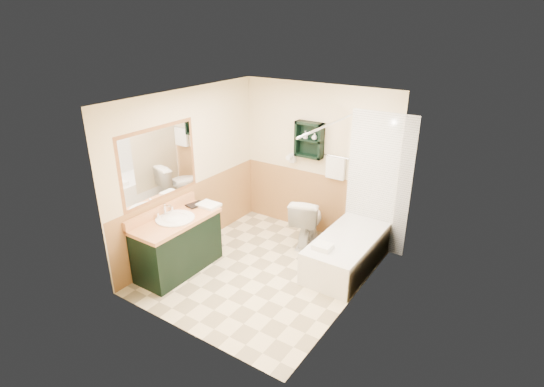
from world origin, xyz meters
The scene contains 25 objects.
floor centered at (0.00, 0.00, 0.00)m, with size 3.00×3.00×0.00m, color beige.
back_wall centered at (0.00, 1.52, 1.20)m, with size 2.60×0.04×2.40m, color #FFF4C7.
left_wall centered at (-1.32, 0.00, 1.20)m, with size 0.04×3.00×2.40m, color #FFF4C7.
right_wall centered at (1.32, 0.00, 1.20)m, with size 0.04×3.00×2.40m, color #FFF4C7.
ceiling centered at (0.00, 0.00, 2.42)m, with size 2.60×3.00×0.04m, color white.
wainscot_left centered at (-1.29, 0.00, 0.50)m, with size 2.98×2.98×1.00m, color #BA7E4B, non-canonical shape.
wainscot_back centered at (0.00, 1.49, 0.50)m, with size 2.58×2.58×1.00m, color #BA7E4B, non-canonical shape.
mirror_frame centered at (-1.27, -0.55, 1.50)m, with size 1.30×1.30×1.00m, color #996632, non-canonical shape.
mirror_glass centered at (-1.27, -0.55, 1.50)m, with size 1.20×1.20×0.90m, color white, non-canonical shape.
tile_right centered at (1.28, 0.75, 1.05)m, with size 1.50×1.50×2.10m, color white, non-canonical shape.
tile_back centered at (1.03, 1.48, 1.05)m, with size 0.95×0.95×2.10m, color white, non-canonical shape.
tile_accent centered at (1.27, 0.75, 1.90)m, with size 1.50×1.50×0.10m, color #154A2A, non-canonical shape.
wall_shelf centered at (-0.10, 1.41, 1.55)m, with size 0.45×0.15×0.55m, color black.
hair_dryer centered at (-0.40, 1.43, 1.20)m, with size 0.10×0.24×0.18m, color white, non-canonical shape.
towel_bar centered at (0.35, 1.45, 1.35)m, with size 0.40×0.06×0.40m, color white, non-canonical shape.
curtain_rod centered at (0.53, 0.75, 2.00)m, with size 0.03×0.03×1.60m, color silver.
shower_curtain centered at (0.53, 0.92, 1.15)m, with size 1.05×1.05×1.70m, color beige, non-canonical shape.
vanity centered at (-0.99, -0.61, 0.39)m, with size 0.59×1.24×0.79m, color black.
bathtub centered at (0.93, 0.73, 0.24)m, with size 0.71×1.50×0.48m, color white.
toilet centered at (0.11, 1.04, 0.38)m, with size 0.44×0.78×0.77m, color white.
counter_towel centered at (-0.89, -0.06, 0.81)m, with size 0.30×0.24×0.04m, color white.
vanity_book centered at (-1.16, -0.12, 0.91)m, with size 0.18×0.02×0.25m, color black.
tub_towel centered at (0.78, 0.26, 0.51)m, with size 0.24×0.20×0.07m, color white.
soap_bottle_a centered at (-0.16, 1.40, 1.59)m, with size 0.05×0.12×0.05m, color white.
soap_bottle_b centered at (-0.01, 1.40, 1.61)m, with size 0.08×0.11×0.08m, color white.
Camera 1 is at (2.91, -4.14, 3.30)m, focal length 28.00 mm.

